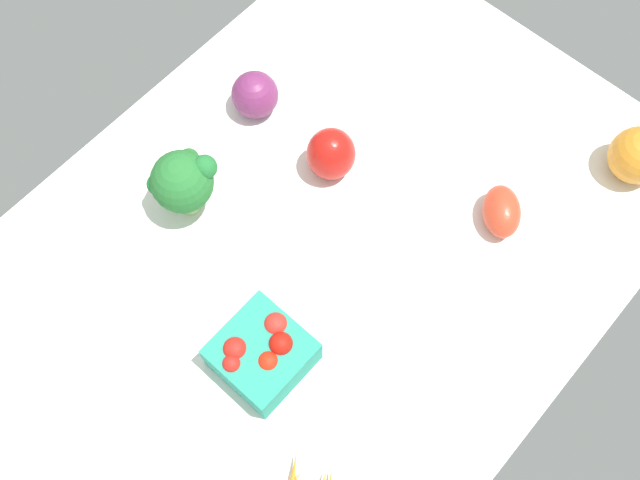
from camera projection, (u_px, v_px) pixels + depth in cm
name	position (u px, v px, depth cm)	size (l,w,h in cm)	color
tablecloth	(320.00, 248.00, 108.78)	(104.00, 76.00, 2.00)	white
berry_basket	(262.00, 353.00, 97.90)	(11.27, 11.27, 7.57)	teal
roma_tomato	(502.00, 211.00, 107.06)	(8.10, 5.39, 5.39)	red
bell_pepper_red	(331.00, 154.00, 108.94)	(7.24, 7.24, 8.71)	red
red_onion_near_basket	(255.00, 95.00, 113.93)	(7.27, 7.27, 7.27)	#73295B
heirloom_tomato_orange	(638.00, 155.00, 108.96)	(8.52, 8.52, 8.52)	orange
broccoli_head	(183.00, 181.00, 103.77)	(9.30, 8.92, 11.98)	#9FC679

